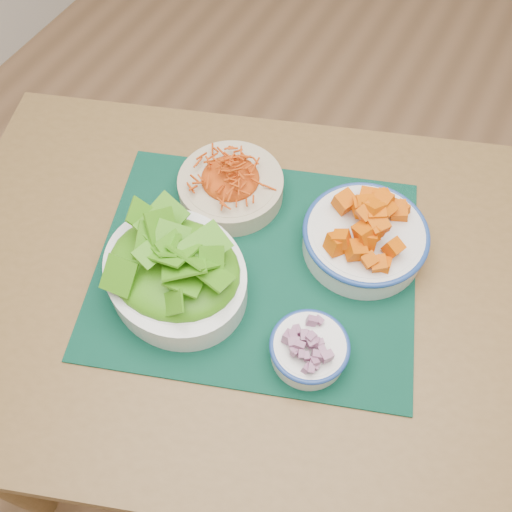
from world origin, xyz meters
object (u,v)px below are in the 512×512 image
at_px(squash_bowl, 366,232).
at_px(carrot_bowl, 231,182).
at_px(placemat, 256,266).
at_px(lettuce_bowl, 174,269).
at_px(table, 265,309).
at_px(onion_bowl, 309,347).

bearing_deg(squash_bowl, carrot_bowl, -179.15).
bearing_deg(placemat, lettuce_bowl, -154.17).
bearing_deg(carrot_bowl, squash_bowl, 0.85).
bearing_deg(table, placemat, 125.09).
bearing_deg(squash_bowl, placemat, -141.35).
xyz_separation_m(carrot_bowl, onion_bowl, (0.27, -0.22, -0.01)).
relative_size(placemat, squash_bowl, 2.25).
distance_m(placemat, carrot_bowl, 0.17).
relative_size(lettuce_bowl, onion_bowl, 2.44).
distance_m(placemat, onion_bowl, 0.19).
distance_m(carrot_bowl, squash_bowl, 0.26).
bearing_deg(table, carrot_bowl, 117.25).
bearing_deg(carrot_bowl, table, -43.61).
bearing_deg(lettuce_bowl, onion_bowl, 20.41).
height_order(carrot_bowl, squash_bowl, squash_bowl).
bearing_deg(squash_bowl, table, -130.53).
xyz_separation_m(table, lettuce_bowl, (-0.13, -0.08, 0.16)).
height_order(carrot_bowl, onion_bowl, carrot_bowl).
height_order(placemat, lettuce_bowl, lettuce_bowl).
xyz_separation_m(table, onion_bowl, (0.12, -0.09, 0.14)).
relative_size(squash_bowl, lettuce_bowl, 0.75).
bearing_deg(squash_bowl, onion_bowl, -89.56).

